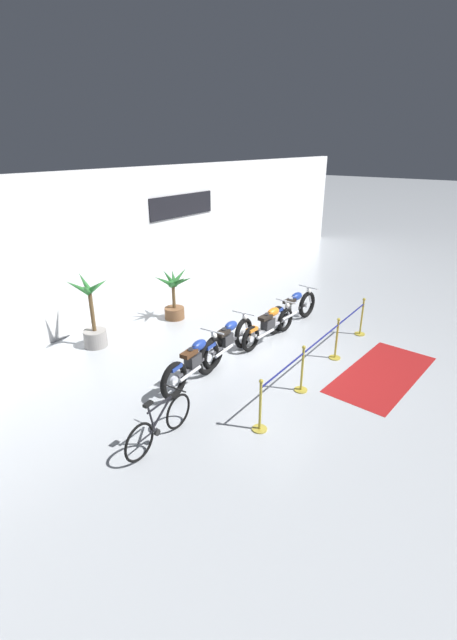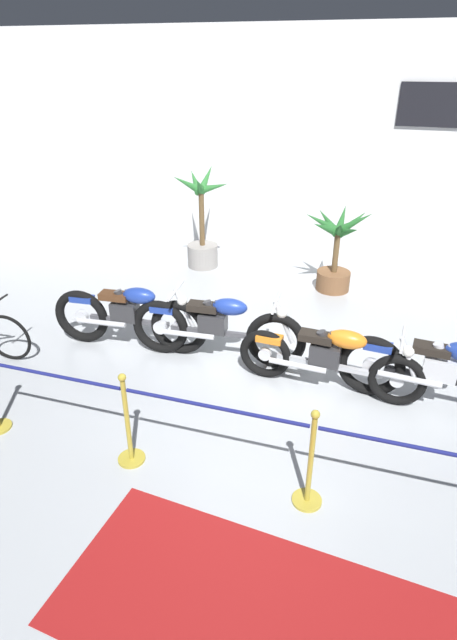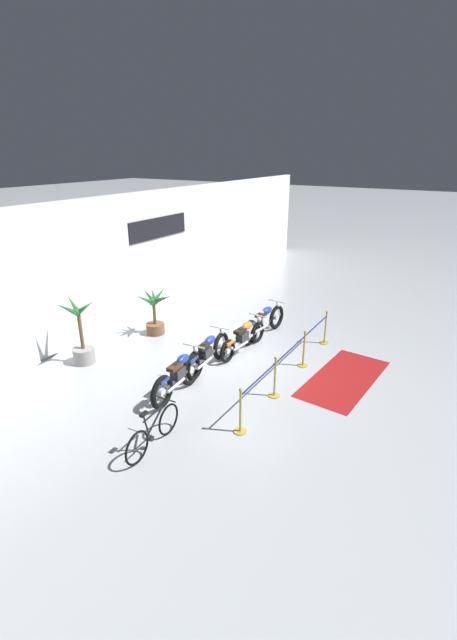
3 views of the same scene
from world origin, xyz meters
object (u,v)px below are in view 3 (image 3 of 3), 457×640
(stanchion_far_left, at_px, (272,375))
(floor_banner, at_px, (344,378))
(motorcycle_blue_0, at_px, (179,375))
(potted_palm_right_of_row, at_px, (82,340))
(stanchion_far_right, at_px, (325,332))
(motorcycle_blue_3, at_px, (264,322))
(motorcycle_blue_1, at_px, (207,354))
(stanchion_mid_right, at_px, (303,354))
(potted_palm_left_of_row, at_px, (155,313))
(bicycle, at_px, (153,432))
(stanchion_mid_left, at_px, (275,383))
(motorcycle_orange_2, at_px, (244,337))

(stanchion_far_left, relative_size, floor_banner, 1.66)
(motorcycle_blue_0, distance_m, potted_palm_right_of_row, 3.24)
(motorcycle_blue_0, xyz_separation_m, stanchion_far_right, (4.56, -2.03, -0.13))
(motorcycle_blue_3, xyz_separation_m, potted_palm_right_of_row, (-4.17, 3.44, 0.20))
(motorcycle_blue_1, relative_size, stanchion_mid_right, 2.26)
(motorcycle_blue_3, relative_size, stanchion_far_left, 0.45)
(stanchion_mid_right, bearing_deg, floor_banner, -94.98)
(potted_palm_right_of_row, xyz_separation_m, stanchion_mid_right, (2.95, -5.26, -0.33))
(motorcycle_blue_1, height_order, stanchion_far_right, stanchion_far_right)
(motorcycle_blue_0, relative_size, potted_palm_left_of_row, 1.51)
(stanchion_mid_right, bearing_deg, stanchion_far_right, 0.00)
(motorcycle_blue_3, bearing_deg, motorcycle_blue_0, 177.02)
(bicycle, bearing_deg, motorcycle_blue_1, 15.35)
(potted_palm_left_of_row, xyz_separation_m, potted_palm_right_of_row, (-2.59, 0.38, -0.01))
(stanchion_mid_left, bearing_deg, floor_banner, -34.75)
(stanchion_far_left, relative_size, stanchion_mid_left, 5.00)
(motorcycle_blue_0, xyz_separation_m, motorcycle_orange_2, (2.78, -0.21, -0.03))
(stanchion_mid_right, bearing_deg, stanchion_mid_left, 180.00)
(stanchion_far_left, xyz_separation_m, stanchion_far_right, (3.69, 0.00, -0.30))
(stanchion_far_left, bearing_deg, bicycle, 156.49)
(bicycle, relative_size, floor_banner, 0.53)
(motorcycle_orange_2, distance_m, stanchion_mid_right, 1.83)
(potted_palm_right_of_row, bearing_deg, stanchion_mid_right, -60.69)
(potted_palm_left_of_row, height_order, stanchion_mid_right, potted_palm_left_of_row)
(motorcycle_blue_0, height_order, bicycle, motorcycle_blue_0)
(potted_palm_left_of_row, bearing_deg, motorcycle_orange_2, -84.23)
(motorcycle_blue_1, height_order, motorcycle_blue_3, motorcycle_blue_3)
(potted_palm_right_of_row, bearing_deg, stanchion_mid_left, -77.68)
(motorcycle_orange_2, height_order, potted_palm_right_of_row, potted_palm_right_of_row)
(motorcycle_blue_0, relative_size, motorcycle_blue_3, 0.94)
(motorcycle_blue_1, bearing_deg, bicycle, -164.65)
(motorcycle_orange_2, bearing_deg, motorcycle_blue_3, -0.26)
(motorcycle_blue_0, relative_size, bicycle, 1.33)
(stanchion_mid_left, height_order, stanchion_far_right, same)
(stanchion_mid_right, xyz_separation_m, floor_banner, (-0.10, -1.18, -0.35))
(stanchion_far_right, distance_m, floor_banner, 2.20)
(motorcycle_orange_2, bearing_deg, potted_palm_right_of_row, 130.11)
(motorcycle_blue_0, xyz_separation_m, bicycle, (-1.92, -0.82, -0.12))
(bicycle, distance_m, stanchion_mid_right, 4.91)
(motorcycle_orange_2, xyz_separation_m, stanchion_mid_left, (-1.75, -1.83, -0.10))
(stanchion_far_right, bearing_deg, floor_banner, -147.08)
(motorcycle_blue_3, height_order, floor_banner, motorcycle_blue_3)
(motorcycle_blue_1, height_order, motorcycle_orange_2, motorcycle_blue_1)
(potted_palm_right_of_row, relative_size, stanchion_far_right, 1.82)
(motorcycle_blue_3, height_order, stanchion_mid_right, stanchion_mid_right)
(bicycle, bearing_deg, floor_banner, -27.19)
(motorcycle_orange_2, distance_m, stanchion_mid_left, 2.53)
(bicycle, height_order, stanchion_mid_right, stanchion_mid_right)
(motorcycle_blue_0, height_order, motorcycle_blue_3, same)
(potted_palm_left_of_row, distance_m, stanchion_mid_right, 4.91)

